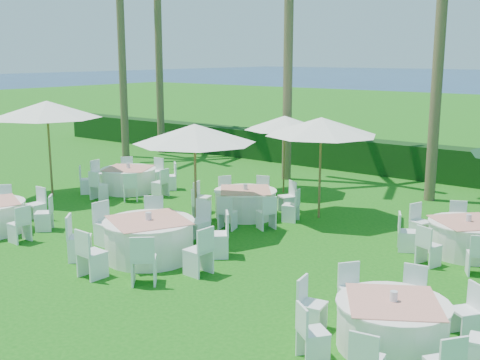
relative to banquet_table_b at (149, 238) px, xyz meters
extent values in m
plane|color=#125D10|center=(-0.38, -0.16, -0.45)|extent=(120.00, 120.00, 0.00)
cube|color=black|center=(-0.38, 11.84, 0.15)|extent=(34.00, 1.00, 1.20)
cube|color=white|center=(-3.63, -0.11, -0.02)|extent=(0.58, 0.58, 0.87)
cube|color=white|center=(-4.56, 0.29, -0.02)|extent=(0.41, 0.41, 0.87)
cube|color=white|center=(-5.49, -0.09, -0.02)|extent=(0.58, 0.58, 0.87)
cube|color=white|center=(-3.26, -1.04, -0.02)|extent=(0.41, 0.41, 0.87)
cylinder|color=white|center=(0.00, 0.00, -0.04)|extent=(1.89, 1.89, 0.82)
cylinder|color=white|center=(0.00, 0.00, 0.38)|extent=(1.97, 1.97, 0.03)
cube|color=tan|center=(0.00, 0.00, 0.40)|extent=(2.04, 2.04, 0.01)
cylinder|color=silver|center=(0.00, 0.00, 0.49)|extent=(0.13, 0.13, 0.17)
cube|color=white|center=(1.10, 0.98, 0.04)|extent=(0.65, 0.65, 0.98)
cube|color=white|center=(0.08, 1.47, 0.04)|extent=(0.48, 0.48, 0.98)
cube|color=white|center=(-0.98, 1.10, 0.04)|extent=(0.65, 0.65, 0.98)
cube|color=white|center=(-1.47, 0.08, 0.04)|extent=(0.48, 0.48, 0.98)
cube|color=white|center=(-1.10, -0.98, 0.04)|extent=(0.65, 0.65, 0.98)
cube|color=white|center=(-0.08, -1.47, 0.04)|extent=(0.48, 0.48, 0.98)
cube|color=white|center=(0.98, -1.10, 0.04)|extent=(0.65, 0.65, 0.98)
cube|color=white|center=(1.47, -0.08, 0.04)|extent=(0.48, 0.48, 0.98)
cylinder|color=white|center=(5.83, -0.65, -0.10)|extent=(1.63, 1.63, 0.71)
cylinder|color=white|center=(5.83, -0.65, 0.27)|extent=(1.70, 1.70, 0.03)
cube|color=tan|center=(5.83, -0.65, 0.29)|extent=(1.81, 1.81, 0.01)
cylinder|color=silver|center=(5.83, -0.65, 0.38)|extent=(0.11, 0.11, 0.15)
cube|color=white|center=(6.58, 0.38, -0.03)|extent=(0.55, 0.55, 0.85)
cube|color=white|center=(5.63, 0.61, -0.03)|extent=(0.45, 0.45, 0.85)
cube|color=white|center=(4.79, 0.10, -0.03)|extent=(0.55, 0.55, 0.85)
cube|color=white|center=(4.56, -0.85, -0.03)|extent=(0.45, 0.45, 0.85)
cube|color=white|center=(5.07, -1.68, -0.03)|extent=(0.55, 0.55, 0.85)
cube|color=white|center=(6.02, -1.92, -0.03)|extent=(0.45, 0.45, 0.85)
cylinder|color=white|center=(-5.21, 4.15, -0.09)|extent=(1.68, 1.68, 0.73)
cylinder|color=white|center=(-5.21, 4.15, 0.29)|extent=(1.75, 1.75, 0.03)
cube|color=tan|center=(-5.21, 4.15, 0.31)|extent=(1.83, 1.83, 0.01)
cylinder|color=silver|center=(-5.21, 4.15, 0.40)|extent=(0.12, 0.12, 0.16)
cube|color=white|center=(-3.90, 4.26, -0.01)|extent=(0.44, 0.44, 0.88)
cube|color=white|center=(-4.36, 5.15, -0.01)|extent=(0.58, 0.58, 0.88)
cube|color=white|center=(-5.32, 5.46, -0.01)|extent=(0.44, 0.44, 0.88)
cube|color=white|center=(-6.21, 5.00, -0.01)|extent=(0.58, 0.58, 0.88)
cube|color=white|center=(-6.52, 4.04, -0.01)|extent=(0.44, 0.44, 0.88)
cube|color=white|center=(-6.06, 3.15, -0.01)|extent=(0.58, 0.58, 0.88)
cube|color=white|center=(-5.10, 2.84, -0.01)|extent=(0.44, 0.44, 0.88)
cube|color=white|center=(-4.21, 3.30, -0.01)|extent=(0.58, 0.58, 0.88)
cylinder|color=white|center=(-0.40, 3.98, -0.10)|extent=(1.64, 1.64, 0.71)
cylinder|color=white|center=(-0.40, 3.98, 0.27)|extent=(1.70, 1.70, 0.03)
cube|color=tan|center=(-0.40, 3.98, 0.29)|extent=(1.86, 1.86, 0.01)
cylinder|color=silver|center=(-0.40, 3.98, 0.38)|extent=(0.11, 0.11, 0.15)
cube|color=white|center=(0.82, 4.34, -0.03)|extent=(0.49, 0.49, 0.85)
cube|color=white|center=(0.21, 5.10, -0.03)|extent=(0.54, 0.54, 0.85)
cube|color=white|center=(-0.76, 5.21, -0.03)|extent=(0.49, 0.49, 0.85)
cube|color=white|center=(-1.52, 4.60, -0.03)|extent=(0.54, 0.54, 0.85)
cube|color=white|center=(-1.63, 3.63, -0.03)|extent=(0.49, 0.49, 0.85)
cube|color=white|center=(-1.02, 2.86, -0.03)|extent=(0.54, 0.54, 0.85)
cube|color=white|center=(-0.04, 2.76, -0.03)|extent=(0.49, 0.49, 0.85)
cube|color=white|center=(0.72, 3.37, -0.03)|extent=(0.54, 0.54, 0.85)
cylinder|color=white|center=(5.36, 4.44, -0.10)|extent=(1.64, 1.64, 0.71)
cylinder|color=white|center=(5.36, 4.44, 0.27)|extent=(1.71, 1.71, 0.03)
cube|color=tan|center=(5.36, 4.44, 0.29)|extent=(1.87, 1.87, 0.01)
cylinder|color=silver|center=(5.36, 4.44, 0.38)|extent=(0.11, 0.11, 0.15)
cube|color=white|center=(4.80, 5.59, -0.03)|extent=(0.53, 0.53, 0.85)
cube|color=white|center=(4.15, 4.86, -0.03)|extent=(0.51, 0.51, 0.85)
cube|color=white|center=(4.21, 3.88, -0.03)|extent=(0.53, 0.53, 0.85)
cube|color=white|center=(4.94, 3.23, -0.03)|extent=(0.51, 0.51, 0.85)
cube|color=white|center=(5.92, 3.29, -0.03)|extent=(0.53, 0.53, 0.85)
cylinder|color=brown|center=(-6.61, 2.25, 0.97)|extent=(0.07, 0.07, 2.84)
cone|color=white|center=(-6.61, 2.25, 2.25)|extent=(3.28, 3.28, 0.51)
sphere|color=brown|center=(-6.61, 2.25, 2.42)|extent=(0.11, 0.11, 0.11)
cylinder|color=brown|center=(-0.60, 2.19, 0.83)|extent=(0.06, 0.06, 2.57)
cone|color=white|center=(-0.60, 2.19, 1.99)|extent=(3.01, 3.01, 0.46)
sphere|color=brown|center=(-0.60, 2.19, 2.15)|extent=(0.10, 0.10, 0.10)
cylinder|color=brown|center=(-1.18, 7.04, 0.73)|extent=(0.06, 0.06, 2.36)
cone|color=white|center=(-1.18, 7.04, 1.79)|extent=(2.53, 2.53, 0.42)
sphere|color=brown|center=(-1.18, 7.04, 1.93)|extent=(0.09, 0.09, 0.09)
cylinder|color=brown|center=(1.24, 5.11, 0.85)|extent=(0.06, 0.06, 2.61)
cone|color=white|center=(1.24, 5.11, 2.03)|extent=(2.98, 2.98, 0.47)
sphere|color=brown|center=(1.24, 5.11, 2.19)|extent=(0.10, 0.10, 0.10)
cylinder|color=brown|center=(-10.02, 10.48, 4.69)|extent=(0.32, 0.32, 10.29)
cylinder|color=brown|center=(-2.29, 8.90, 4.44)|extent=(0.32, 0.32, 9.78)
cylinder|color=brown|center=(2.89, 8.89, 4.69)|extent=(0.32, 0.32, 10.28)
cylinder|color=brown|center=(-10.40, 8.69, 4.11)|extent=(0.32, 0.32, 9.12)
camera|label=1|loc=(9.08, -8.65, 3.88)|focal=45.00mm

